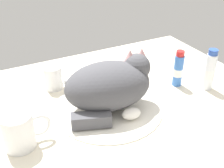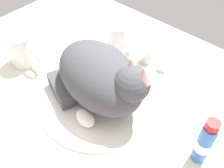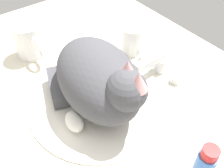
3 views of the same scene
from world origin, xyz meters
The scene contains 6 objects.
ground_plane centered at (0.00, 0.00, -1.50)cm, with size 110.00×82.50×3.00cm, color silver.
sink_basin centered at (0.00, 0.00, 0.47)cm, with size 33.50×33.50×0.93cm, color white.
faucet centered at (0.00, 18.71, 2.63)cm, with size 14.65×10.61×5.96cm.
cat centered at (0.92, -0.22, 8.46)cm, with size 28.70×21.11×16.65cm.
coffee_mug centered at (-27.16, -4.53, 4.90)cm, with size 12.52×8.07×9.80cm.
rinse_cup centered at (-11.00, 19.45, 4.08)cm, with size 6.10×6.10×8.16cm.
Camera 3 is at (36.67, -23.66, 48.41)cm, focal length 43.20 mm.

